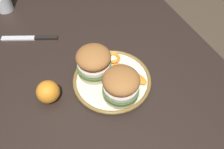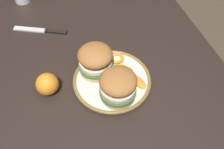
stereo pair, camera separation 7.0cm
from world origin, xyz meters
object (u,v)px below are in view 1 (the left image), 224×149
object	(u,v)px
whole_orange	(48,92)
table_knife	(34,38)
dinner_plate	(112,80)
sandwich_half_right	(94,62)
dining_table	(106,94)
sandwich_half_left	(121,85)

from	to	relation	value
whole_orange	table_knife	world-z (taller)	whole_orange
dinner_plate	table_knife	size ratio (longest dim) A/B	1.26
sandwich_half_right	whole_orange	size ratio (longest dim) A/B	2.14
table_knife	dining_table	bearing A→B (deg)	-149.88
dining_table	sandwich_half_left	size ratio (longest dim) A/B	8.84
whole_orange	sandwich_half_left	bearing A→B (deg)	-114.30
sandwich_half_right	whole_orange	bearing A→B (deg)	99.02
dinner_plate	whole_orange	bearing A→B (deg)	82.76
dining_table	sandwich_half_left	xyz separation A→B (m)	(-0.09, -0.01, 0.16)
dining_table	table_knife	xyz separation A→B (m)	(0.30, 0.17, 0.10)
sandwich_half_right	sandwich_half_left	bearing A→B (deg)	-162.07
whole_orange	sandwich_half_right	bearing A→B (deg)	-80.98
dinner_plate	table_knife	world-z (taller)	dinner_plate
dining_table	whole_orange	world-z (taller)	whole_orange
dinner_plate	sandwich_half_right	xyz separation A→B (m)	(0.05, 0.04, 0.06)
sandwich_half_right	table_knife	size ratio (longest dim) A/B	0.75
sandwich_half_right	whole_orange	xyz separation A→B (m)	(-0.03, 0.17, -0.03)
dinner_plate	dining_table	bearing A→B (deg)	32.68
sandwich_half_right	table_knife	bearing A→B (deg)	28.74
sandwich_half_left	whole_orange	bearing A→B (deg)	65.70
dining_table	dinner_plate	bearing A→B (deg)	-147.32
sandwich_half_left	table_knife	xyz separation A→B (m)	(0.39, 0.19, -0.07)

